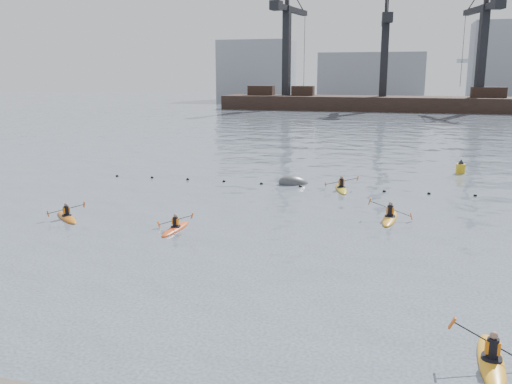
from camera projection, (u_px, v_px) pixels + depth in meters
ground at (234, 323)px, 18.00m from camera, size 400.00×400.00×0.00m
float_line at (321, 187)px, 39.35m from camera, size 33.24×0.73×0.24m
barge_pier at (381, 102)px, 121.29m from camera, size 72.00×19.30×29.50m
skyline at (397, 69)px, 157.03m from camera, size 141.00×28.00×22.00m
kayaker_0 at (176, 228)px, 28.78m from camera, size 2.10×3.07×1.12m
kayaker_1 at (491, 360)px, 15.46m from camera, size 2.48×3.57×1.42m
kayaker_2 at (67, 217)px, 31.03m from camera, size 2.83×2.59×1.03m
kayaker_3 at (390, 217)px, 30.79m from camera, size 2.51×3.71×1.30m
kayaker_5 at (341, 188)px, 38.67m from camera, size 2.38×3.63×1.18m
mooring_buoy at (294, 184)px, 40.77m from camera, size 2.98×2.60×1.69m
nav_buoy at (461, 168)px, 44.98m from camera, size 0.73×0.73×1.34m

